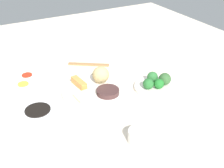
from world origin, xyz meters
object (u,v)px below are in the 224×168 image
at_px(chopsticks_pair, 89,64).
at_px(soy_sauce_bowl, 38,114).
at_px(sauce_ramekin_sweet_and_sour, 27,78).
at_px(sauce_ramekin_hot_mustard, 24,87).
at_px(broccoli_plate, 157,88).
at_px(teacup, 138,136).
at_px(main_plate, 93,91).

bearing_deg(chopsticks_pair, soy_sauce_bowl, 41.54).
bearing_deg(soy_sauce_bowl, sauce_ramekin_sweet_and_sour, -96.23).
height_order(sauce_ramekin_hot_mustard, chopsticks_pair, sauce_ramekin_hot_mustard).
height_order(broccoli_plate, teacup, teacup).
bearing_deg(broccoli_plate, main_plate, -22.28).
xyz_separation_m(sauce_ramekin_sweet_and_sour, chopsticks_pair, (-0.31, -0.00, -0.01)).
xyz_separation_m(soy_sauce_bowl, sauce_ramekin_hot_mustard, (0.00, -0.23, -0.00)).
xyz_separation_m(sauce_ramekin_hot_mustard, sauce_ramekin_sweet_and_sour, (-0.03, -0.07, 0.00)).
bearing_deg(teacup, broccoli_plate, -136.78).
bearing_deg(broccoli_plate, teacup, 43.22).
height_order(sauce_ramekin_hot_mustard, sauce_ramekin_sweet_and_sour, same).
bearing_deg(teacup, sauce_ramekin_sweet_and_sour, -69.35).
xyz_separation_m(main_plate, teacup, (-0.00, 0.34, 0.02)).
bearing_deg(sauce_ramekin_hot_mustard, teacup, 116.38).
bearing_deg(soy_sauce_bowl, chopsticks_pair, -138.46).
bearing_deg(main_plate, soy_sauce_bowl, 12.63).
distance_m(sauce_ramekin_sweet_and_sour, chopsticks_pair, 0.31).
bearing_deg(chopsticks_pair, main_plate, 70.01).
bearing_deg(sauce_ramekin_sweet_and_sour, teacup, 110.65).
bearing_deg(main_plate, chopsticks_pair, -109.99).
relative_size(soy_sauce_bowl, sauce_ramekin_hot_mustard, 2.03).
bearing_deg(chopsticks_pair, broccoli_plate, 115.36).
height_order(main_plate, broccoli_plate, main_plate).
xyz_separation_m(soy_sauce_bowl, chopsticks_pair, (-0.34, -0.30, -0.01)).
distance_m(teacup, chopsticks_pair, 0.60).
bearing_deg(broccoli_plate, chopsticks_pair, -64.64).
relative_size(soy_sauce_bowl, sauce_ramekin_sweet_and_sour, 2.03).
height_order(main_plate, chopsticks_pair, main_plate).
relative_size(sauce_ramekin_sweet_and_sour, teacup, 0.85).
distance_m(broccoli_plate, sauce_ramekin_sweet_and_sour, 0.59).
relative_size(main_plate, chopsticks_pair, 1.29).
distance_m(main_plate, teacup, 0.34).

